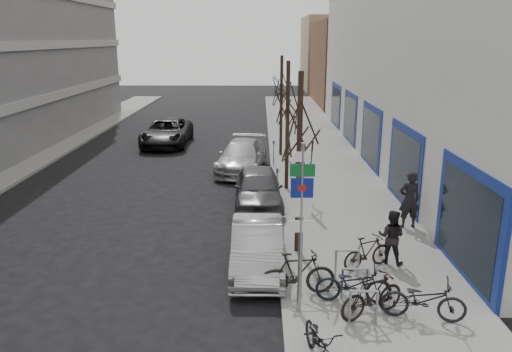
{
  "coord_description": "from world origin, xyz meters",
  "views": [
    {
      "loc": [
        1.49,
        -10.49,
        6.37
      ],
      "look_at": [
        1.34,
        5.28,
        2.0
      ],
      "focal_mm": 35.0,
      "sensor_mm": 36.0,
      "label": 1
    }
  ],
  "objects_px": {
    "tree_near": "(300,121)",
    "bike_far_curb": "(424,296)",
    "bike_far_inner": "(367,252)",
    "tree_far": "(282,82)",
    "bike_mid_curb": "(354,281)",
    "highway_sign_pole": "(301,219)",
    "bike_mid_inner": "(298,273)",
    "meter_mid": "(277,181)",
    "meter_front": "(283,233)",
    "pedestrian_far": "(391,236)",
    "parked_car_back": "(242,156)",
    "parked_car_mid": "(258,188)",
    "meter_back": "(274,151)",
    "tree_mid": "(288,96)",
    "bike_near_right": "(372,295)",
    "parked_car_front": "(257,247)",
    "lane_car": "(167,132)",
    "bike_rack": "(355,280)",
    "pedestrian_near": "(409,200)",
    "bike_near_left": "(319,339)"
  },
  "relations": [
    {
      "from": "meter_mid",
      "to": "bike_near_left",
      "type": "relative_size",
      "value": 0.74
    },
    {
      "from": "bike_far_curb",
      "to": "lane_car",
      "type": "distance_m",
      "value": 22.13
    },
    {
      "from": "bike_mid_curb",
      "to": "pedestrian_near",
      "type": "relative_size",
      "value": 0.94
    },
    {
      "from": "meter_front",
      "to": "pedestrian_far",
      "type": "height_order",
      "value": "pedestrian_far"
    },
    {
      "from": "meter_mid",
      "to": "parked_car_back",
      "type": "xyz_separation_m",
      "value": [
        -1.59,
        4.97,
        -0.18
      ]
    },
    {
      "from": "bike_near_right",
      "to": "meter_front",
      "type": "bearing_deg",
      "value": 3.17
    },
    {
      "from": "tree_near",
      "to": "meter_back",
      "type": "bearing_deg",
      "value": 92.45
    },
    {
      "from": "meter_back",
      "to": "bike_mid_inner",
      "type": "bearing_deg",
      "value": -88.84
    },
    {
      "from": "meter_front",
      "to": "bike_far_inner",
      "type": "bearing_deg",
      "value": -16.26
    },
    {
      "from": "parked_car_front",
      "to": "pedestrian_far",
      "type": "distance_m",
      "value": 3.82
    },
    {
      "from": "bike_rack",
      "to": "pedestrian_far",
      "type": "relative_size",
      "value": 1.42
    },
    {
      "from": "tree_mid",
      "to": "bike_near_left",
      "type": "bearing_deg",
      "value": -89.77
    },
    {
      "from": "tree_far",
      "to": "bike_far_inner",
      "type": "distance_m",
      "value": 14.71
    },
    {
      "from": "pedestrian_far",
      "to": "bike_far_inner",
      "type": "bearing_deg",
      "value": 51.3
    },
    {
      "from": "meter_mid",
      "to": "tree_near",
      "type": "bearing_deg",
      "value": -84.86
    },
    {
      "from": "bike_rack",
      "to": "meter_back",
      "type": "xyz_separation_m",
      "value": [
        -1.65,
        13.4,
        0.26
      ]
    },
    {
      "from": "meter_back",
      "to": "parked_car_mid",
      "type": "relative_size",
      "value": 0.28
    },
    {
      "from": "parked_car_back",
      "to": "tree_near",
      "type": "bearing_deg",
      "value": -71.17
    },
    {
      "from": "tree_near",
      "to": "lane_car",
      "type": "distance_m",
      "value": 17.9
    },
    {
      "from": "tree_far",
      "to": "meter_front",
      "type": "height_order",
      "value": "tree_far"
    },
    {
      "from": "highway_sign_pole",
      "to": "bike_rack",
      "type": "bearing_deg",
      "value": 23.59
    },
    {
      "from": "parked_car_back",
      "to": "tree_mid",
      "type": "bearing_deg",
      "value": -52.32
    },
    {
      "from": "parked_car_back",
      "to": "pedestrian_far",
      "type": "xyz_separation_m",
      "value": [
        4.64,
        -10.78,
        0.21
      ]
    },
    {
      "from": "bike_far_curb",
      "to": "parked_car_front",
      "type": "xyz_separation_m",
      "value": [
        -3.8,
        2.87,
        -0.05
      ]
    },
    {
      "from": "meter_mid",
      "to": "bike_far_inner",
      "type": "xyz_separation_m",
      "value": [
        2.32,
        -6.18,
        -0.28
      ]
    },
    {
      "from": "tree_mid",
      "to": "pedestrian_near",
      "type": "distance_m",
      "value": 6.66
    },
    {
      "from": "tree_near",
      "to": "bike_mid_curb",
      "type": "xyz_separation_m",
      "value": [
        1.15,
        -3.05,
        -3.39
      ]
    },
    {
      "from": "bike_far_curb",
      "to": "lane_car",
      "type": "xyz_separation_m",
      "value": [
        -9.47,
        20.0,
        0.07
      ]
    },
    {
      "from": "bike_far_inner",
      "to": "tree_far",
      "type": "bearing_deg",
      "value": -19.25
    },
    {
      "from": "bike_near_right",
      "to": "bike_far_curb",
      "type": "height_order",
      "value": "bike_far_curb"
    },
    {
      "from": "bike_mid_curb",
      "to": "bike_far_curb",
      "type": "relative_size",
      "value": 0.97
    },
    {
      "from": "bike_rack",
      "to": "bike_mid_inner",
      "type": "bearing_deg",
      "value": 171.81
    },
    {
      "from": "lane_car",
      "to": "tree_far",
      "type": "bearing_deg",
      "value": -25.04
    },
    {
      "from": "tree_near",
      "to": "meter_mid",
      "type": "relative_size",
      "value": 4.33
    },
    {
      "from": "tree_far",
      "to": "parked_car_mid",
      "type": "xyz_separation_m",
      "value": [
        -1.2,
        -8.51,
        -3.34
      ]
    },
    {
      "from": "tree_near",
      "to": "bike_far_curb",
      "type": "distance_m",
      "value": 5.71
    },
    {
      "from": "bike_near_left",
      "to": "pedestrian_near",
      "type": "distance_m",
      "value": 8.38
    },
    {
      "from": "tree_far",
      "to": "bike_mid_inner",
      "type": "distance_m",
      "value": 16.06
    },
    {
      "from": "tree_near",
      "to": "highway_sign_pole",
      "type": "bearing_deg",
      "value": -93.26
    },
    {
      "from": "bike_far_inner",
      "to": "pedestrian_near",
      "type": "height_order",
      "value": "pedestrian_near"
    },
    {
      "from": "highway_sign_pole",
      "to": "bike_mid_inner",
      "type": "relative_size",
      "value": 2.18
    },
    {
      "from": "bike_near_right",
      "to": "bike_mid_inner",
      "type": "xyz_separation_m",
      "value": [
        -1.64,
        0.99,
        0.05
      ]
    },
    {
      "from": "tree_far",
      "to": "bike_near_right",
      "type": "distance_m",
      "value": 17.1
    },
    {
      "from": "bike_far_curb",
      "to": "tree_near",
      "type": "bearing_deg",
      "value": 46.56
    },
    {
      "from": "bike_mid_inner",
      "to": "parked_car_front",
      "type": "bearing_deg",
      "value": 23.01
    },
    {
      "from": "tree_mid",
      "to": "meter_mid",
      "type": "bearing_deg",
      "value": -106.7
    },
    {
      "from": "tree_near",
      "to": "pedestrian_near",
      "type": "xyz_separation_m",
      "value": [
        3.9,
        1.99,
        -2.98
      ]
    },
    {
      "from": "bike_mid_curb",
      "to": "tree_near",
      "type": "bearing_deg",
      "value": 26.83
    },
    {
      "from": "parked_car_mid",
      "to": "pedestrian_near",
      "type": "bearing_deg",
      "value": -28.16
    },
    {
      "from": "meter_mid",
      "to": "bike_far_curb",
      "type": "distance_m",
      "value": 9.32
    }
  ]
}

